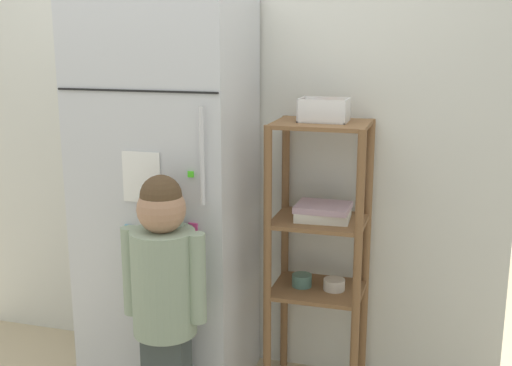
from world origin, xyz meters
TOP-DOWN VIEW (x-y plane):
  - kitchen_wall_back at (0.00, 0.33)m, footprint 2.79×0.03m
  - refrigerator at (-0.12, 0.02)m, footprint 0.72×0.59m
  - child_standing at (0.04, -0.39)m, footprint 0.36×0.26m
  - pantry_shelf_unit at (0.57, 0.12)m, footprint 0.43×0.36m
  - fruit_bin at (0.58, 0.14)m, footprint 0.21×0.15m

SIDE VIEW (x-z plane):
  - child_standing at x=0.04m, z-range 0.12..1.22m
  - pantry_shelf_unit at x=0.57m, z-range 0.13..1.39m
  - refrigerator at x=-0.12m, z-range 0.00..1.81m
  - kitchen_wall_back at x=0.00m, z-range 0.00..2.31m
  - fruit_bin at x=0.58m, z-range 1.25..1.35m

